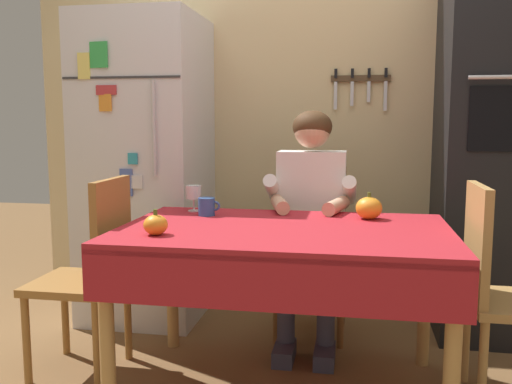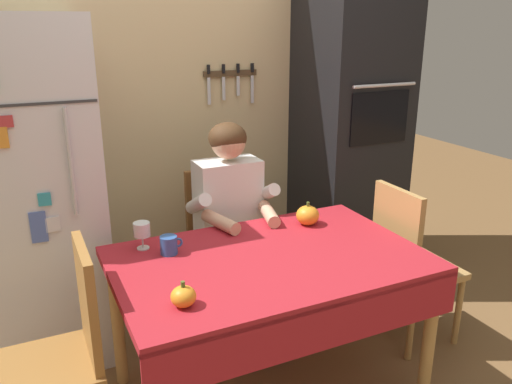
# 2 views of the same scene
# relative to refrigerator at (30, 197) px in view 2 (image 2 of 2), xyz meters

# --- Properties ---
(back_wall_assembly) EXTENTS (3.70, 0.13, 2.60)m
(back_wall_assembly) POSITION_rel_refrigerator_xyz_m (1.00, 0.39, 0.40)
(back_wall_assembly) COLOR #D1B784
(back_wall_assembly) RESTS_ON ground
(refrigerator) EXTENTS (0.68, 0.71, 1.80)m
(refrigerator) POSITION_rel_refrigerator_xyz_m (0.00, 0.00, 0.00)
(refrigerator) COLOR silver
(refrigerator) RESTS_ON ground
(wall_oven) EXTENTS (0.60, 0.64, 2.10)m
(wall_oven) POSITION_rel_refrigerator_xyz_m (2.00, 0.04, 0.15)
(wall_oven) COLOR black
(wall_oven) RESTS_ON ground
(dining_table) EXTENTS (1.40, 0.90, 0.74)m
(dining_table) POSITION_rel_refrigerator_xyz_m (0.95, -0.88, -0.24)
(dining_table) COLOR tan
(dining_table) RESTS_ON ground
(chair_behind_person) EXTENTS (0.40, 0.40, 0.93)m
(chair_behind_person) POSITION_rel_refrigerator_xyz_m (1.02, -0.09, -0.39)
(chair_behind_person) COLOR brown
(chair_behind_person) RESTS_ON ground
(seated_person) EXTENTS (0.47, 0.55, 1.25)m
(seated_person) POSITION_rel_refrigerator_xyz_m (1.02, -0.28, -0.16)
(seated_person) COLOR #38384C
(seated_person) RESTS_ON ground
(chair_left_side) EXTENTS (0.40, 0.40, 0.93)m
(chair_left_side) POSITION_rel_refrigerator_xyz_m (0.05, -0.83, -0.39)
(chair_left_side) COLOR #9E6B33
(chair_left_side) RESTS_ON ground
(chair_right_side) EXTENTS (0.40, 0.40, 0.93)m
(chair_right_side) POSITION_rel_refrigerator_xyz_m (1.85, -0.78, -0.39)
(chair_right_side) COLOR tan
(chair_right_side) RESTS_ON ground
(coffee_mug) EXTENTS (0.11, 0.08, 0.09)m
(coffee_mug) POSITION_rel_refrigerator_xyz_m (0.55, -0.63, -0.12)
(coffee_mug) COLOR #2D569E
(coffee_mug) RESTS_ON dining_table
(wine_glass) EXTENTS (0.08, 0.08, 0.13)m
(wine_glass) POSITION_rel_refrigerator_xyz_m (0.45, -0.53, -0.07)
(wine_glass) COLOR white
(wine_glass) RESTS_ON dining_table
(pumpkin_large) EXTENTS (0.10, 0.10, 0.10)m
(pumpkin_large) POSITION_rel_refrigerator_xyz_m (0.47, -1.11, -0.12)
(pumpkin_large) COLOR orange
(pumpkin_large) RESTS_ON dining_table
(pumpkin_medium) EXTENTS (0.12, 0.12, 0.12)m
(pumpkin_medium) POSITION_rel_refrigerator_xyz_m (1.31, -0.59, -0.11)
(pumpkin_medium) COLOR orange
(pumpkin_medium) RESTS_ON dining_table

